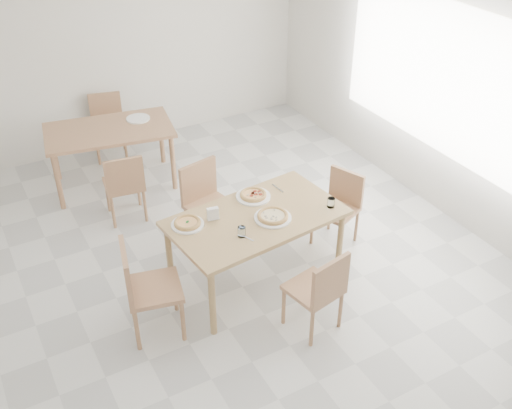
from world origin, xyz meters
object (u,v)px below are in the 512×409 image
chair_back_n (108,121)px  pizza_pepperoni (253,194)px  chair_north (206,199)px  tumbler_b (331,203)px  pizza_mushroom (273,216)px  chair_back_s (124,183)px  plate_margherita (188,225)px  plate_pepperoni (253,196)px  pizza_margherita (187,223)px  tumbler_a (242,232)px  chair_east (340,203)px  plate_mushroom (273,218)px  plate_empty (138,119)px  main_table (256,223)px  napkin_holder (213,214)px  chair_west (143,285)px  second_table (109,135)px  chair_south (320,288)px

chair_back_n → pizza_pepperoni: bearing=-65.0°
chair_north → tumbler_b: (0.83, -1.03, 0.28)m
pizza_mushroom → chair_back_s: chair_back_s is taller
tumbler_b → chair_back_n: tumbler_b is taller
plate_margherita → plate_pepperoni: 0.75m
pizza_margherita → chair_back_n: chair_back_n is taller
pizza_pepperoni → tumbler_a: bearing=-127.8°
tumbler_b → chair_back_s: size_ratio=0.11×
chair_east → plate_mushroom: bearing=-96.8°
tumbler_b → chair_back_n: size_ratio=0.11×
plate_empty → main_table: bearing=-84.2°
chair_east → pizza_mushroom: (-0.97, -0.26, 0.32)m
tumbler_a → chair_back_n: 3.41m
pizza_pepperoni → chair_back_s: bearing=124.6°
tumbler_b → pizza_margherita: bearing=163.9°
napkin_holder → plate_margherita: bearing=-179.1°
pizza_margherita → napkin_holder: 0.24m
chair_north → pizza_mushroom: 1.00m
plate_pepperoni → plate_empty: bearing=99.9°
pizza_mushroom → plate_mushroom: bearing=-90.0°
chair_west → tumbler_a: chair_west is taller
chair_west → chair_back_n: chair_west is taller
chair_north → chair_back_n: (-0.31, 2.36, -0.04)m
pizza_mushroom → chair_west: bearing=-177.9°
chair_west → plate_mushroom: size_ratio=2.68×
chair_north → plate_empty: bearing=81.2°
main_table → plate_margherita: (-0.61, 0.17, 0.09)m
second_table → chair_back_s: size_ratio=1.90×
pizza_margherita → tumbler_b: tumbler_b is taller
chair_north → second_table: chair_north is taller
main_table → second_table: 2.50m
plate_margherita → plate_pepperoni: size_ratio=0.89×
chair_east → second_table: (-1.73, 2.26, 0.20)m
chair_south → tumbler_a: tumbler_a is taller
plate_margherita → chair_back_n: bearing=87.0°
tumbler_a → chair_east: bearing=15.2°
chair_east → plate_mushroom: chair_east is taller
plate_mushroom → napkin_holder: napkin_holder is taller
chair_south → second_table: bearing=-87.8°
second_table → chair_south: bearing=-66.8°
chair_north → pizza_margherita: 0.85m
pizza_pepperoni → tumbler_a: tumbler_a is taller
plate_pepperoni → chair_back_s: bearing=124.6°
plate_mushroom → chair_east: bearing=15.3°
chair_south → plate_pepperoni: size_ratio=2.50×
chair_north → plate_empty: size_ratio=3.16×
main_table → napkin_holder: size_ratio=13.08×
pizza_margherita → plate_empty: 2.35m
chair_west → plate_margherita: bearing=-47.3°
pizza_mushroom → pizza_margherita: bearing=159.0°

